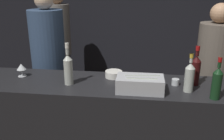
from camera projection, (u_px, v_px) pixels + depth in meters
wall_back_chalkboard at (128, 13)px, 4.13m from camera, size 6.40×0.06×2.80m
bar_counter at (112, 130)px, 2.45m from camera, size 2.54×0.61×0.99m
ice_bin_with_bottles at (140, 83)px, 2.10m from camera, size 0.40×0.22×0.13m
bowl_white at (114, 74)px, 2.43m from camera, size 0.17×0.17×0.06m
wine_glass at (21, 67)px, 2.44m from camera, size 0.09×0.09×0.13m
candle_votive at (175, 82)px, 2.24m from camera, size 0.07×0.07×0.06m
white_wine_bottle at (68, 68)px, 2.23m from camera, size 0.08×0.08×0.38m
rose_wine_bottle at (189, 76)px, 2.08m from camera, size 0.08×0.08×0.33m
red_wine_bottle_tall at (196, 69)px, 2.22m from camera, size 0.08×0.08×0.36m
red_wine_bottle_burgundy at (217, 82)px, 1.94m from camera, size 0.08×0.08×0.34m
person_in_hoodie at (212, 71)px, 2.79m from camera, size 0.39×0.39×1.67m
person_blond_tee at (60, 43)px, 3.79m from camera, size 0.34×0.34×1.78m
person_grey_polo at (49, 60)px, 2.98m from camera, size 0.40×0.40×1.79m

